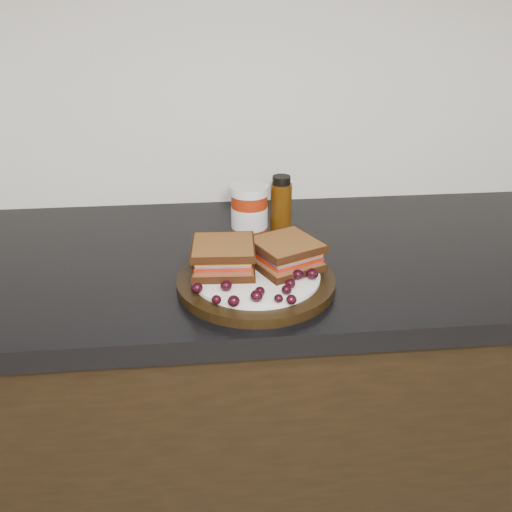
{
  "coord_description": "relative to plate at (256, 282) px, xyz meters",
  "views": [
    {
      "loc": [
        0.11,
        0.68,
        1.39
      ],
      "look_at": [
        0.2,
        1.56,
        0.96
      ],
      "focal_mm": 40.0,
      "sensor_mm": 36.0,
      "label": 1
    }
  ],
  "objects": [
    {
      "name": "grape_13",
      "position": [
        0.09,
        0.03,
        0.02
      ],
      "size": [
        0.02,
        0.02,
        0.02
      ],
      "primitive_type": "ellipsoid",
      "color": "black",
      "rests_on": "plate"
    },
    {
      "name": "grape_0",
      "position": [
        -0.1,
        -0.05,
        0.02
      ],
      "size": [
        0.02,
        0.02,
        0.02
      ],
      "primitive_type": "ellipsoid",
      "color": "black",
      "rests_on": "plate"
    },
    {
      "name": "grape_12",
      "position": [
        0.09,
        -0.0,
        0.02
      ],
      "size": [
        0.02,
        0.02,
        0.02
      ],
      "primitive_type": "ellipsoid",
      "color": "black",
      "rests_on": "plate"
    },
    {
      "name": "sandwich_left",
      "position": [
        -0.06,
        0.02,
        0.04
      ],
      "size": [
        0.12,
        0.12,
        0.05
      ],
      "primitive_type": null,
      "rotation": [
        0.0,
        0.0,
        -0.06
      ],
      "color": "brown",
      "rests_on": "plate"
    },
    {
      "name": "grape_17",
      "position": [
        -0.07,
        0.03,
        0.03
      ],
      "size": [
        0.02,
        0.02,
        0.02
      ],
      "primitive_type": "ellipsoid",
      "color": "black",
      "rests_on": "plate"
    },
    {
      "name": "grape_16",
      "position": [
        -0.07,
        0.04,
        0.02
      ],
      "size": [
        0.02,
        0.02,
        0.01
      ],
      "primitive_type": "ellipsoid",
      "color": "black",
      "rests_on": "plate"
    },
    {
      "name": "grape_21",
      "position": [
        -0.05,
        0.02,
        0.02
      ],
      "size": [
        0.01,
        0.01,
        0.01
      ],
      "primitive_type": "ellipsoid",
      "color": "black",
      "rests_on": "plate"
    },
    {
      "name": "base_cabinets",
      "position": [
        -0.2,
        0.14,
        -0.48
      ],
      "size": [
        3.96,
        0.58,
        0.86
      ],
      "primitive_type": "cube",
      "color": "black",
      "rests_on": "ground_plane"
    },
    {
      "name": "grape_6",
      "position": [
        0.03,
        -0.1,
        0.02
      ],
      "size": [
        0.02,
        0.02,
        0.01
      ],
      "primitive_type": "ellipsoid",
      "color": "black",
      "rests_on": "plate"
    },
    {
      "name": "grape_20",
      "position": [
        -0.05,
        0.02,
        0.02
      ],
      "size": [
        0.02,
        0.02,
        0.02
      ],
      "primitive_type": "ellipsoid",
      "color": "black",
      "rests_on": "plate"
    },
    {
      "name": "sandwich_right",
      "position": [
        0.06,
        0.03,
        0.04
      ],
      "size": [
        0.14,
        0.14,
        0.05
      ],
      "primitive_type": null,
      "rotation": [
        0.0,
        0.0,
        0.43
      ],
      "color": "brown",
      "rests_on": "plate"
    },
    {
      "name": "oil_bottle",
      "position": [
        0.08,
        0.24,
        0.05
      ],
      "size": [
        0.05,
        0.05,
        0.13
      ],
      "primitive_type": "cylinder",
      "rotation": [
        0.0,
        0.0,
        0.19
      ],
      "color": "#442506",
      "rests_on": "countertop"
    },
    {
      "name": "grape_14",
      "position": [
        0.07,
        0.06,
        0.02
      ],
      "size": [
        0.02,
        0.02,
        0.02
      ],
      "primitive_type": "ellipsoid",
      "color": "black",
      "rests_on": "plate"
    },
    {
      "name": "grape_22",
      "position": [
        -0.07,
        -0.0,
        0.02
      ],
      "size": [
        0.02,
        0.02,
        0.01
      ],
      "primitive_type": "ellipsoid",
      "color": "black",
      "rests_on": "plate"
    },
    {
      "name": "grape_4",
      "position": [
        -0.01,
        -0.09,
        0.02
      ],
      "size": [
        0.02,
        0.02,
        0.02
      ],
      "primitive_type": "ellipsoid",
      "color": "black",
      "rests_on": "plate"
    },
    {
      "name": "condiment_jar",
      "position": [
        0.01,
        0.21,
        0.05
      ],
      "size": [
        0.1,
        0.1,
        0.12
      ],
      "primitive_type": "cylinder",
      "rotation": [
        0.0,
        0.0,
        0.41
      ],
      "color": "maroon",
      "rests_on": "countertop"
    },
    {
      "name": "grape_1",
      "position": [
        -0.06,
        -0.05,
        0.02
      ],
      "size": [
        0.02,
        0.02,
        0.02
      ],
      "primitive_type": "ellipsoid",
      "color": "black",
      "rests_on": "plate"
    },
    {
      "name": "grape_5",
      "position": [
        -0.0,
        -0.07,
        0.02
      ],
      "size": [
        0.02,
        0.02,
        0.02
      ],
      "primitive_type": "ellipsoid",
      "color": "black",
      "rests_on": "plate"
    },
    {
      "name": "grape_2",
      "position": [
        -0.07,
        -0.09,
        0.02
      ],
      "size": [
        0.02,
        0.02,
        0.01
      ],
      "primitive_type": "ellipsoid",
      "color": "black",
      "rests_on": "plate"
    },
    {
      "name": "grape_7",
      "position": [
        0.05,
        -0.11,
        0.02
      ],
      "size": [
        0.02,
        0.02,
        0.02
      ],
      "primitive_type": "ellipsoid",
      "color": "black",
      "rests_on": "plate"
    },
    {
      "name": "grape_8",
      "position": [
        0.04,
        -0.07,
        0.02
      ],
      "size": [
        0.02,
        0.02,
        0.02
      ],
      "primitive_type": "ellipsoid",
      "color": "black",
      "rests_on": "plate"
    },
    {
      "name": "plate",
      "position": [
        0.0,
        0.0,
        0.0
      ],
      "size": [
        0.28,
        0.28,
        0.02
      ],
      "primitive_type": "cylinder",
      "color": "black",
      "rests_on": "countertop"
    },
    {
      "name": "grape_3",
      "position": [
        -0.05,
        -0.1,
        0.02
      ],
      "size": [
        0.02,
        0.02,
        0.02
      ],
      "primitive_type": "ellipsoid",
      "color": "black",
      "rests_on": "plate"
    },
    {
      "name": "grape_18",
      "position": [
        -0.09,
        -0.01,
        0.03
      ],
      "size": [
        0.02,
        0.02,
        0.02
      ],
      "primitive_type": "ellipsoid",
      "color": "black",
      "rests_on": "plate"
    },
    {
      "name": "countertop",
      "position": [
        -0.2,
        0.14,
        -0.03
      ],
      "size": [
        3.98,
        0.6,
        0.04
      ],
      "primitive_type": "cube",
      "color": "black",
      "rests_on": "base_cabinets"
    },
    {
      "name": "grape_11",
      "position": [
        0.07,
        -0.03,
        0.02
      ],
      "size": [
        0.02,
        0.02,
        0.02
      ],
      "primitive_type": "ellipsoid",
      "color": "black",
      "rests_on": "plate"
    },
    {
      "name": "grape_19",
      "position": [
        -0.09,
        -0.0,
        0.02
      ],
      "size": [
        0.02,
        0.02,
        0.02
      ],
      "primitive_type": "ellipsoid",
      "color": "black",
      "rests_on": "plate"
    },
    {
      "name": "grape_15",
      "position": [
        -0.02,
        0.04,
        0.02
      ],
      "size": [
        0.02,
        0.02,
        0.02
      ],
      "primitive_type": "ellipsoid",
      "color": "black",
      "rests_on": "plate"
    },
    {
      "name": "grape_9",
      "position": [
        0.05,
        -0.05,
        0.02
      ],
      "size": [
        0.02,
        0.02,
        0.02
      ],
      "primitive_type": "ellipsoid",
      "color": "black",
      "rests_on": "plate"
    },
    {
      "name": "grape_10",
      "position": [
        0.1,
        -0.03,
        0.02
      ],
      "size": [
        0.02,
        0.02,
        0.02
      ],
      "primitive_type": "ellipsoid",
      "color": "black",
      "rests_on": "plate"
    },
    {
      "name": "wall_back",
      "position": [
        -0.2,
        0.44,
        0.44
      ],
      "size": [
        4.0,
        0.01,
        2.7
      ],
      "primitive_type": "cube",
      "color": "white",
      "rests_on": "ground_plane"
    }
  ]
}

